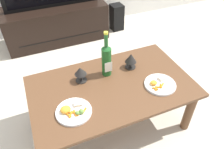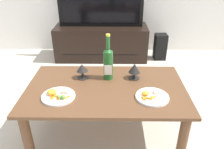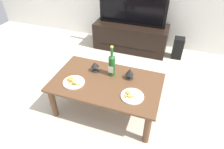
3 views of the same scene
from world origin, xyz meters
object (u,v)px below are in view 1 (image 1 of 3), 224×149
at_px(goblet_left, 80,72).
at_px(dinner_plate_right, 160,84).
at_px(wine_bottle, 106,59).
at_px(goblet_right, 131,59).
at_px(dining_table, 112,92).
at_px(floor_speaker, 117,17).
at_px(dinner_plate_left, 73,111).
at_px(tv_stand, 57,24).

bearing_deg(goblet_left, dinner_plate_right, -28.06).
xyz_separation_m(wine_bottle, goblet_right, (0.21, 0.00, -0.06)).
bearing_deg(wine_bottle, dining_table, -96.25).
distance_m(floor_speaker, wine_bottle, 1.59).
bearing_deg(goblet_right, dinner_plate_left, -153.39).
bearing_deg(tv_stand, dinner_plate_right, -74.94).
xyz_separation_m(goblet_left, goblet_right, (0.43, 0.00, 0.00)).
height_order(dining_table, goblet_left, goblet_left).
bearing_deg(dinner_plate_left, wine_bottle, 38.65).
xyz_separation_m(wine_bottle, dinner_plate_right, (0.32, -0.28, -0.14)).
distance_m(dining_table, wine_bottle, 0.26).
bearing_deg(wine_bottle, dinner_plate_right, -41.57).
height_order(floor_speaker, wine_bottle, wine_bottle).
relative_size(dining_table, dinner_plate_left, 5.08).
distance_m(goblet_right, dinner_plate_right, 0.31).
distance_m(dining_table, dinner_plate_right, 0.37).
xyz_separation_m(dining_table, goblet_left, (-0.20, 0.14, 0.16)).
bearing_deg(dinner_plate_right, tv_stand, 105.06).
xyz_separation_m(dining_table, tv_stand, (-0.12, 1.56, -0.13)).
bearing_deg(dining_table, goblet_left, 143.85).
distance_m(wine_bottle, dinner_plate_left, 0.47).
distance_m(floor_speaker, goblet_right, 1.49).
height_order(goblet_left, goblet_right, goblet_right).
xyz_separation_m(floor_speaker, dinner_plate_right, (-0.38, -1.65, 0.26)).
bearing_deg(floor_speaker, goblet_right, -112.36).
xyz_separation_m(wine_bottle, dinner_plate_left, (-0.35, -0.28, -0.13)).
bearing_deg(goblet_left, wine_bottle, -0.20).
height_order(wine_bottle, dinner_plate_right, wine_bottle).
relative_size(tv_stand, goblet_left, 10.13).
xyz_separation_m(tv_stand, goblet_left, (-0.07, -1.41, 0.28)).
relative_size(dining_table, floor_speaker, 3.36).
height_order(floor_speaker, goblet_right, goblet_right).
bearing_deg(wine_bottle, goblet_right, 0.20).
height_order(dining_table, floor_speaker, dining_table).
distance_m(tv_stand, floor_speaker, 0.84).
xyz_separation_m(dining_table, floor_speaker, (0.72, 1.51, -0.18)).
bearing_deg(goblet_left, goblet_right, 0.00).
distance_m(dining_table, floor_speaker, 1.68).
height_order(dining_table, tv_stand, tv_stand).
bearing_deg(dinner_plate_right, dinner_plate_left, -179.91).
xyz_separation_m(dining_table, wine_bottle, (0.02, 0.14, 0.22)).
height_order(goblet_left, dinner_plate_left, goblet_left).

